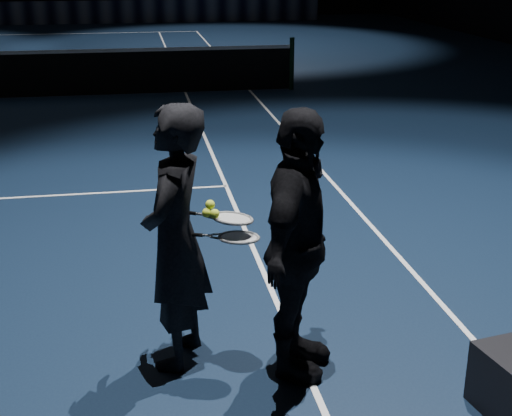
{
  "coord_description": "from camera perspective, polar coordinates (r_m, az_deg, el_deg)",
  "views": [
    {
      "loc": [
        2.99,
        -14.98,
        2.85
      ],
      "look_at": [
        3.78,
        -10.5,
        1.2
      ],
      "focal_mm": 50.0,
      "sensor_mm": 36.0,
      "label": 1
    }
  ],
  "objects": [
    {
      "name": "net_post_right",
      "position": [
        15.54,
        2.88,
        11.45
      ],
      "size": [
        0.1,
        0.1,
        1.1
      ],
      "primitive_type": "cylinder",
      "color": "black",
      "rests_on": "floor"
    },
    {
      "name": "racket_lower",
      "position": [
        4.88,
        -1.38,
        -2.37
      ],
      "size": [
        0.71,
        0.43,
        0.03
      ],
      "primitive_type": null,
      "rotation": [
        0.0,
        0.0,
        -0.33
      ],
      "color": "black",
      "rests_on": "player_a"
    },
    {
      "name": "tennis_balls",
      "position": [
        4.86,
        -3.65,
        -0.21
      ],
      "size": [
        0.12,
        0.1,
        0.12
      ],
      "primitive_type": null,
      "color": "#D1E02F",
      "rests_on": "racket_upper"
    },
    {
      "name": "player_a",
      "position": [
        4.99,
        -6.47,
        -2.47
      ],
      "size": [
        0.68,
        0.82,
        1.91
      ],
      "primitive_type": "imported",
      "rotation": [
        0.0,
        0.0,
        -1.95
      ],
      "color": "black",
      "rests_on": "floor"
    },
    {
      "name": "sponsor_backdrop",
      "position": [
        30.72,
        -16.07,
        14.78
      ],
      "size": [
        22.0,
        0.15,
        0.9
      ],
      "primitive_type": "cube",
      "color": "black",
      "rests_on": "floor"
    },
    {
      "name": "racket_upper",
      "position": [
        4.88,
        -1.88,
        -0.84
      ],
      "size": [
        0.71,
        0.39,
        0.1
      ],
      "primitive_type": null,
      "rotation": [
        0.0,
        0.1,
        -0.26
      ],
      "color": "black",
      "rests_on": "player_b"
    },
    {
      "name": "player_b",
      "position": [
        4.85,
        3.29,
        -3.09
      ],
      "size": [
        0.92,
        1.21,
        1.91
      ],
      "primitive_type": "imported",
      "rotation": [
        0.0,
        0.0,
        1.1
      ],
      "color": "black",
      "rests_on": "floor"
    }
  ]
}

